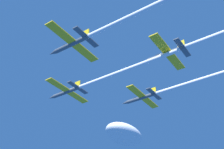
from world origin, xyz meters
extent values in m
cylinder|color=#4C5660|center=(-0.34, 0.62, -0.71)|extent=(1.26, 11.46, 1.26)
cone|color=#4C5660|center=(-0.34, 7.60, -0.71)|extent=(1.23, 2.52, 1.23)
ellipsoid|color=black|center=(-0.34, 3.14, -0.17)|extent=(0.88, 2.29, 0.63)
cube|color=yellow|center=(-5.32, 0.04, -0.71)|extent=(8.71, 2.52, 0.27)
cube|color=yellow|center=(4.64, 0.04, -0.71)|extent=(8.71, 2.52, 0.27)
cube|color=yellow|center=(-0.34, -3.97, 0.84)|extent=(0.33, 2.06, 1.83)
cube|color=#4C5660|center=(-2.93, -4.19, -0.71)|extent=(3.92, 1.51, 0.27)
cube|color=#4C5660|center=(2.25, -4.19, -0.71)|extent=(3.92, 1.51, 0.27)
cylinder|color=white|center=(-0.34, -22.48, -0.71)|extent=(1.13, 34.75, 1.13)
cylinder|color=#4C5660|center=(-18.15, -16.93, -0.34)|extent=(1.26, 11.46, 1.26)
cone|color=#4C5660|center=(-18.15, -9.94, -0.34)|extent=(1.23, 2.52, 1.23)
ellipsoid|color=black|center=(-18.15, -14.41, 0.20)|extent=(0.88, 2.29, 0.63)
cube|color=yellow|center=(-23.13, -17.50, -0.34)|extent=(8.71, 2.52, 0.27)
cube|color=yellow|center=(-13.17, -17.50, -0.34)|extent=(8.71, 2.52, 0.27)
cube|color=yellow|center=(-18.15, -21.51, 1.21)|extent=(0.33, 2.06, 1.83)
cube|color=#4C5660|center=(-20.74, -21.74, -0.34)|extent=(3.92, 1.51, 0.27)
cube|color=#4C5660|center=(-15.56, -21.74, -0.34)|extent=(3.92, 1.51, 0.27)
cylinder|color=white|center=(-18.15, -43.91, -0.34)|extent=(1.13, 42.52, 1.13)
cylinder|color=#4C5660|center=(18.00, -17.95, -0.31)|extent=(1.26, 11.46, 1.26)
cone|color=#4C5660|center=(18.00, -10.96, -0.31)|extent=(1.23, 2.52, 1.23)
ellipsoid|color=black|center=(18.00, -15.43, 0.22)|extent=(0.88, 2.29, 0.63)
cube|color=yellow|center=(13.02, -18.52, -0.31)|extent=(8.71, 2.52, 0.27)
cube|color=yellow|center=(22.99, -18.52, -0.31)|extent=(8.71, 2.52, 0.27)
cube|color=yellow|center=(18.00, -22.53, 1.23)|extent=(0.33, 2.06, 1.83)
cube|color=#4C5660|center=(15.41, -22.76, -0.31)|extent=(3.92, 1.51, 0.27)
cube|color=#4C5660|center=(20.59, -22.76, -0.31)|extent=(3.92, 1.51, 0.27)
cylinder|color=white|center=(18.00, -42.62, -0.31)|extent=(1.13, 37.89, 1.13)
cylinder|color=#4C5660|center=(0.81, -35.52, 0.48)|extent=(1.26, 11.46, 1.26)
cone|color=#4C5660|center=(0.81, -28.54, 0.48)|extent=(1.23, 2.52, 1.23)
ellipsoid|color=black|center=(0.81, -33.00, 1.01)|extent=(0.88, 2.29, 0.63)
cube|color=yellow|center=(-4.17, -36.10, 0.48)|extent=(8.71, 2.52, 0.27)
cube|color=yellow|center=(5.79, -36.10, 0.48)|extent=(8.71, 2.52, 0.27)
cube|color=yellow|center=(0.81, -40.11, 2.02)|extent=(0.33, 2.06, 1.83)
cube|color=#4C5660|center=(-1.78, -40.34, 0.48)|extent=(3.92, 1.51, 0.27)
cube|color=#4C5660|center=(3.40, -40.34, 0.48)|extent=(3.92, 1.51, 0.27)
ellipsoid|color=white|center=(55.83, 12.72, 5.54)|extent=(25.89, 14.24, 9.06)
camera|label=1|loc=(-61.03, -58.74, -49.35)|focal=46.10mm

